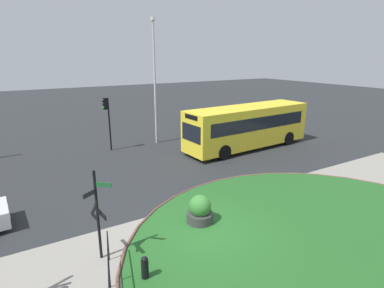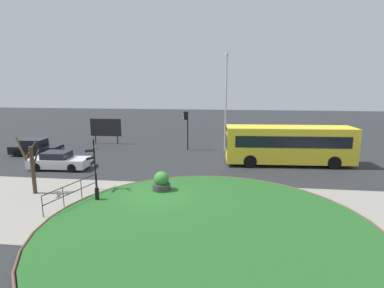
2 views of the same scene
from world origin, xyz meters
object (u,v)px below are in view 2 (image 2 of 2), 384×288
at_px(car_far_lane, 36,148).
at_px(traffic_light_near, 186,122).
at_px(lamppost_tall, 226,100).
at_px(billboard_left, 106,128).
at_px(bollard_foreground, 97,194).
at_px(planter_near_signpost, 161,183).
at_px(car_near_lane, 59,161).
at_px(signpost_directional, 94,162).
at_px(bus_yellow, 289,144).
at_px(street_tree_bare, 32,166).

xyz_separation_m(car_far_lane, traffic_light_near, (13.08, 3.84, 2.07)).
distance_m(lamppost_tall, billboard_left, 13.13).
xyz_separation_m(bollard_foreground, planter_near_signpost, (3.14, 1.93, 0.13)).
distance_m(car_near_lane, car_far_lane, 6.08).
bearing_deg(billboard_left, traffic_light_near, -13.70).
xyz_separation_m(signpost_directional, traffic_light_near, (3.82, 11.96, 0.99)).
height_order(car_far_lane, lamppost_tall, lamppost_tall).
xyz_separation_m(signpost_directional, bus_yellow, (12.59, 7.49, -0.11)).
bearing_deg(traffic_light_near, signpost_directional, 61.61).
height_order(signpost_directional, planter_near_signpost, signpost_directional).
bearing_deg(car_far_lane, traffic_light_near, 14.36).
distance_m(car_far_lane, planter_near_signpost, 15.42).
bearing_deg(street_tree_bare, planter_near_signpost, 9.78).
bearing_deg(planter_near_signpost, billboard_left, 123.43).
xyz_separation_m(signpost_directional, street_tree_bare, (-3.30, -1.02, -0.05)).
bearing_deg(bus_yellow, signpost_directional, 27.34).
height_order(bus_yellow, traffic_light_near, traffic_light_near).
xyz_separation_m(lamppost_tall, billboard_left, (-12.63, 1.85, -3.10)).
height_order(bollard_foreground, billboard_left, billboard_left).
xyz_separation_m(bollard_foreground, car_far_lane, (-10.11, 9.81, 0.24)).
bearing_deg(traffic_light_near, planter_near_signpost, 80.16).
relative_size(lamppost_tall, street_tree_bare, 2.69).
height_order(bollard_foreground, traffic_light_near, traffic_light_near).
bearing_deg(car_near_lane, car_far_lane, 135.93).
height_order(car_far_lane, traffic_light_near, traffic_light_near).
distance_m(signpost_directional, bus_yellow, 14.65).
bearing_deg(street_tree_bare, traffic_light_near, 61.24).
height_order(bus_yellow, planter_near_signpost, bus_yellow).
xyz_separation_m(billboard_left, planter_near_signpost, (9.06, -13.73, -1.17)).
relative_size(bus_yellow, car_far_lane, 2.26).
height_order(car_near_lane, street_tree_bare, street_tree_bare).
relative_size(signpost_directional, lamppost_tall, 0.34).
xyz_separation_m(car_far_lane, lamppost_tall, (16.81, 4.00, 4.16)).
bearing_deg(bus_yellow, car_near_lane, 7.72).
distance_m(signpost_directional, bollard_foreground, 2.31).
relative_size(bus_yellow, lamppost_tall, 1.09).
height_order(bollard_foreground, bus_yellow, bus_yellow).
bearing_deg(car_far_lane, planter_near_signpost, -32.74).
bearing_deg(billboard_left, signpost_directional, -71.00).
height_order(signpost_directional, lamppost_tall, lamppost_tall).
xyz_separation_m(traffic_light_near, street_tree_bare, (-7.12, -12.98, -1.04)).
relative_size(car_near_lane, billboard_left, 1.30).
distance_m(billboard_left, planter_near_signpost, 16.49).
distance_m(billboard_left, street_tree_bare, 15.09).
height_order(signpost_directional, bus_yellow, signpost_directional).
relative_size(signpost_directional, street_tree_bare, 0.93).
bearing_deg(lamppost_tall, car_near_lane, -146.76).
height_order(car_near_lane, planter_near_signpost, car_near_lane).
distance_m(car_near_lane, street_tree_bare, 5.41).
distance_m(car_near_lane, planter_near_signpost, 9.51).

